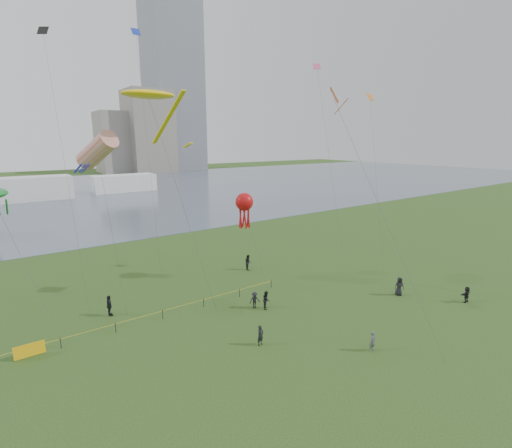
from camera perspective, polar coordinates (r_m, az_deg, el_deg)
ground_plane at (r=28.91m, az=12.34°, el=-19.41°), size 400.00×400.00×0.00m
lake at (r=118.45m, az=-26.36°, el=4.11°), size 400.00×120.00×0.08m
tower at (r=205.78m, az=-12.93°, el=25.10°), size 24.00×24.00×120.00m
building_mid at (r=189.38m, az=-16.14°, el=13.48°), size 20.00×20.00×38.00m
building_low at (r=190.82m, az=-20.71°, el=11.66°), size 16.00×18.00×28.00m
pavilion_left at (r=111.85m, az=-32.13°, el=4.58°), size 22.00×8.00×6.00m
pavilion_right at (r=119.24m, az=-19.67°, el=5.95°), size 18.00×7.00×5.00m
fence at (r=32.75m, az=-24.51°, el=-15.14°), size 24.07×0.07×1.05m
kite_flyer at (r=29.93m, az=17.50°, el=-16.80°), size 0.60×0.42×1.56m
spectator_a at (r=34.95m, az=1.61°, el=-11.58°), size 1.01×1.04×1.68m
spectator_b at (r=35.03m, az=-0.21°, el=-11.61°), size 1.11×0.77×1.57m
spectator_c at (r=35.97m, az=-21.64°, el=-11.60°), size 0.48×1.12×1.91m
spectator_d at (r=40.33m, az=21.18°, el=-8.91°), size 1.10×1.01×1.88m
spectator_e at (r=41.44m, az=29.65°, el=-9.40°), size 1.48×0.52×1.58m
spectator_f at (r=29.34m, az=0.69°, el=-16.75°), size 0.65×0.49×1.59m
spectator_g at (r=44.73m, az=-1.22°, el=-5.89°), size 0.94×1.07×1.85m
kite_stingray at (r=37.49m, az=-16.17°, el=18.51°), size 5.09×10.07×19.78m
kite_windsock at (r=39.91m, az=-23.22°, el=10.37°), size 4.35×10.04×16.27m
kite_octopus at (r=40.32m, az=-1.81°, el=3.28°), size 1.95×5.35×9.68m
kite_delta at (r=35.19m, az=12.68°, el=17.18°), size 2.42×13.95×19.84m
small_kites at (r=43.60m, az=-4.26°, el=24.11°), size 30.31×15.83×7.39m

